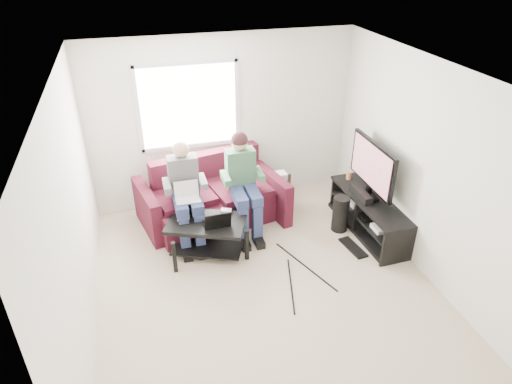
% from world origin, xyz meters
% --- Properties ---
extents(floor, '(4.50, 4.50, 0.00)m').
position_xyz_m(floor, '(0.00, 0.00, 0.00)').
color(floor, '#C6B19A').
rests_on(floor, ground).
extents(ceiling, '(4.50, 4.50, 0.00)m').
position_xyz_m(ceiling, '(0.00, 0.00, 2.60)').
color(ceiling, white).
rests_on(ceiling, wall_back).
extents(wall_back, '(4.50, 0.00, 4.50)m').
position_xyz_m(wall_back, '(0.00, 2.25, 1.30)').
color(wall_back, silver).
rests_on(wall_back, floor).
extents(wall_front, '(4.50, 0.00, 4.50)m').
position_xyz_m(wall_front, '(0.00, -2.25, 1.30)').
color(wall_front, silver).
rests_on(wall_front, floor).
extents(wall_left, '(0.00, 4.50, 4.50)m').
position_xyz_m(wall_left, '(-2.00, 0.00, 1.30)').
color(wall_left, silver).
rests_on(wall_left, floor).
extents(wall_right, '(0.00, 4.50, 4.50)m').
position_xyz_m(wall_right, '(2.00, 0.00, 1.30)').
color(wall_right, silver).
rests_on(wall_right, floor).
extents(window, '(1.48, 0.04, 1.28)m').
position_xyz_m(window, '(-0.50, 2.23, 1.60)').
color(window, white).
rests_on(window, wall_back).
extents(sofa, '(2.21, 1.29, 0.95)m').
position_xyz_m(sofa, '(-0.35, 1.64, 0.34)').
color(sofa, '#46111D').
rests_on(sofa, floor).
extents(person_left, '(0.40, 0.71, 1.40)m').
position_xyz_m(person_left, '(-0.75, 1.26, 0.78)').
color(person_left, navy).
rests_on(person_left, sofa).
extents(person_right, '(0.40, 0.71, 1.44)m').
position_xyz_m(person_right, '(0.05, 1.28, 0.84)').
color(person_right, navy).
rests_on(person_right, sofa).
extents(laptop_silver, '(0.38, 0.32, 0.24)m').
position_xyz_m(laptop_silver, '(-0.75, 1.11, 0.77)').
color(laptop_silver, silver).
rests_on(laptop_silver, person_left).
extents(coffee_table, '(1.16, 0.96, 0.50)m').
position_xyz_m(coffee_table, '(-0.56, 0.84, 0.37)').
color(coffee_table, black).
rests_on(coffee_table, floor).
extents(laptop_black, '(0.40, 0.33, 0.24)m').
position_xyz_m(laptop_black, '(-0.44, 0.76, 0.62)').
color(laptop_black, black).
rests_on(laptop_black, coffee_table).
extents(controller_a, '(0.17, 0.14, 0.04)m').
position_xyz_m(controller_a, '(-0.84, 0.96, 0.52)').
color(controller_a, silver).
rests_on(controller_a, coffee_table).
extents(controller_b, '(0.16, 0.14, 0.04)m').
position_xyz_m(controller_b, '(-0.66, 1.02, 0.52)').
color(controller_b, black).
rests_on(controller_b, coffee_table).
extents(controller_c, '(0.16, 0.14, 0.04)m').
position_xyz_m(controller_c, '(-0.26, 0.99, 0.52)').
color(controller_c, gray).
rests_on(controller_c, coffee_table).
extents(tv_stand, '(0.54, 1.62, 0.53)m').
position_xyz_m(tv_stand, '(1.77, 0.72, 0.24)').
color(tv_stand, black).
rests_on(tv_stand, floor).
extents(tv, '(0.12, 1.10, 0.81)m').
position_xyz_m(tv, '(1.77, 0.82, 0.99)').
color(tv, black).
rests_on(tv, tv_stand).
extents(soundbar, '(0.12, 0.50, 0.10)m').
position_xyz_m(soundbar, '(1.65, 0.82, 0.58)').
color(soundbar, black).
rests_on(soundbar, tv_stand).
extents(drink_cup, '(0.08, 0.08, 0.12)m').
position_xyz_m(drink_cup, '(1.72, 1.35, 0.59)').
color(drink_cup, '#B4754D').
rests_on(drink_cup, tv_stand).
extents(console_white, '(0.30, 0.22, 0.06)m').
position_xyz_m(console_white, '(1.77, 0.32, 0.31)').
color(console_white, silver).
rests_on(console_white, tv_stand).
extents(console_grey, '(0.34, 0.26, 0.08)m').
position_xyz_m(console_grey, '(1.77, 1.02, 0.32)').
color(console_grey, gray).
rests_on(console_grey, tv_stand).
extents(console_black, '(0.38, 0.30, 0.07)m').
position_xyz_m(console_black, '(1.77, 0.67, 0.32)').
color(console_black, black).
rests_on(console_black, tv_stand).
extents(subwoofer, '(0.23, 0.23, 0.53)m').
position_xyz_m(subwoofer, '(1.39, 0.86, 0.27)').
color(subwoofer, black).
rests_on(subwoofer, floor).
extents(keyboard_floor, '(0.23, 0.51, 0.03)m').
position_xyz_m(keyboard_floor, '(1.38, 0.38, 0.01)').
color(keyboard_floor, black).
rests_on(keyboard_floor, floor).
extents(end_table, '(0.35, 0.35, 0.62)m').
position_xyz_m(end_table, '(0.72, 1.67, 0.28)').
color(end_table, black).
rests_on(end_table, floor).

